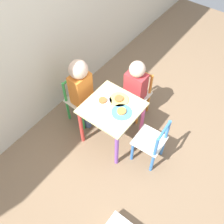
{
  "coord_description": "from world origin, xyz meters",
  "views": [
    {
      "loc": [
        -1.2,
        -0.91,
        2.29
      ],
      "look_at": [
        0.0,
        0.0,
        0.41
      ],
      "focal_mm": 42.0,
      "sensor_mm": 36.0,
      "label": 1
    }
  ],
  "objects_px": {
    "plate_back": "(103,101)",
    "child_right": "(134,87)",
    "chair_blue": "(151,143)",
    "chair_orange": "(136,95)",
    "kids_table": "(112,113)",
    "chair_green": "(80,100)",
    "child_back": "(82,87)",
    "plate_right": "(119,99)",
    "plate_front": "(122,112)"
  },
  "relations": [
    {
      "from": "kids_table",
      "to": "plate_right",
      "type": "height_order",
      "value": "plate_right"
    },
    {
      "from": "chair_green",
      "to": "chair_blue",
      "type": "relative_size",
      "value": 1.0
    },
    {
      "from": "chair_blue",
      "to": "child_back",
      "type": "height_order",
      "value": "child_back"
    },
    {
      "from": "chair_orange",
      "to": "plate_back",
      "type": "height_order",
      "value": "chair_orange"
    },
    {
      "from": "child_right",
      "to": "plate_back",
      "type": "bearing_deg",
      "value": -106.07
    },
    {
      "from": "child_right",
      "to": "plate_front",
      "type": "bearing_deg",
      "value": -74.01
    },
    {
      "from": "chair_green",
      "to": "child_right",
      "type": "xyz_separation_m",
      "value": [
        0.35,
        -0.43,
        0.17
      ]
    },
    {
      "from": "kids_table",
      "to": "child_right",
      "type": "relative_size",
      "value": 0.67
    },
    {
      "from": "kids_table",
      "to": "chair_green",
      "type": "xyz_separation_m",
      "value": [
        0.02,
        0.43,
        -0.13
      ]
    },
    {
      "from": "child_right",
      "to": "chair_blue",
      "type": "bearing_deg",
      "value": -39.22
    },
    {
      "from": "child_back",
      "to": "plate_right",
      "type": "height_order",
      "value": "child_back"
    },
    {
      "from": "kids_table",
      "to": "plate_right",
      "type": "bearing_deg",
      "value": 0.0
    },
    {
      "from": "child_right",
      "to": "plate_right",
      "type": "height_order",
      "value": "child_right"
    },
    {
      "from": "chair_orange",
      "to": "plate_front",
      "type": "bearing_deg",
      "value": -76.23
    },
    {
      "from": "plate_front",
      "to": "chair_green",
      "type": "bearing_deg",
      "value": 88.06
    },
    {
      "from": "kids_table",
      "to": "plate_front",
      "type": "height_order",
      "value": "plate_front"
    },
    {
      "from": "chair_orange",
      "to": "child_right",
      "type": "distance_m",
      "value": 0.18
    },
    {
      "from": "child_back",
      "to": "chair_orange",
      "type": "bearing_deg",
      "value": -39.11
    },
    {
      "from": "plate_back",
      "to": "child_right",
      "type": "bearing_deg",
      "value": -15.53
    },
    {
      "from": "chair_green",
      "to": "chair_orange",
      "type": "xyz_separation_m",
      "value": [
        0.41,
        -0.43,
        0.0
      ]
    },
    {
      "from": "kids_table",
      "to": "child_right",
      "type": "distance_m",
      "value": 0.37
    },
    {
      "from": "chair_orange",
      "to": "chair_green",
      "type": "bearing_deg",
      "value": -136.48
    },
    {
      "from": "kids_table",
      "to": "chair_green",
      "type": "height_order",
      "value": "chair_green"
    },
    {
      "from": "chair_green",
      "to": "child_right",
      "type": "distance_m",
      "value": 0.58
    },
    {
      "from": "chair_blue",
      "to": "plate_right",
      "type": "xyz_separation_m",
      "value": [
        0.08,
        0.43,
        0.23
      ]
    },
    {
      "from": "chair_green",
      "to": "plate_back",
      "type": "xyz_separation_m",
      "value": [
        -0.02,
        -0.33,
        0.23
      ]
    },
    {
      "from": "chair_green",
      "to": "plate_front",
      "type": "bearing_deg",
      "value": -89.52
    },
    {
      "from": "child_right",
      "to": "plate_right",
      "type": "xyz_separation_m",
      "value": [
        -0.26,
        -0.0,
        0.05
      ]
    },
    {
      "from": "child_back",
      "to": "child_right",
      "type": "distance_m",
      "value": 0.51
    },
    {
      "from": "plate_front",
      "to": "chair_orange",
      "type": "bearing_deg",
      "value": 14.31
    },
    {
      "from": "child_back",
      "to": "plate_front",
      "type": "bearing_deg",
      "value": -89.46
    },
    {
      "from": "chair_orange",
      "to": "child_right",
      "type": "xyz_separation_m",
      "value": [
        -0.06,
        -0.0,
        0.17
      ]
    },
    {
      "from": "chair_blue",
      "to": "kids_table",
      "type": "bearing_deg",
      "value": -90.0
    },
    {
      "from": "chair_green",
      "to": "child_back",
      "type": "height_order",
      "value": "child_back"
    },
    {
      "from": "plate_right",
      "to": "plate_front",
      "type": "distance_m",
      "value": 0.15
    },
    {
      "from": "chair_orange",
      "to": "plate_front",
      "type": "distance_m",
      "value": 0.5
    },
    {
      "from": "kids_table",
      "to": "child_back",
      "type": "distance_m",
      "value": 0.39
    },
    {
      "from": "chair_green",
      "to": "child_back",
      "type": "bearing_deg",
      "value": -90.0
    },
    {
      "from": "chair_blue",
      "to": "child_right",
      "type": "relative_size",
      "value": 0.73
    },
    {
      "from": "plate_back",
      "to": "plate_front",
      "type": "bearing_deg",
      "value": -90.0
    },
    {
      "from": "chair_green",
      "to": "chair_orange",
      "type": "distance_m",
      "value": 0.59
    },
    {
      "from": "chair_blue",
      "to": "plate_right",
      "type": "distance_m",
      "value": 0.49
    },
    {
      "from": "chair_green",
      "to": "plate_back",
      "type": "distance_m",
      "value": 0.4
    },
    {
      "from": "chair_green",
      "to": "plate_back",
      "type": "relative_size",
      "value": 3.21
    },
    {
      "from": "chair_green",
      "to": "plate_back",
      "type": "height_order",
      "value": "chair_green"
    },
    {
      "from": "kids_table",
      "to": "chair_blue",
      "type": "relative_size",
      "value": 0.91
    },
    {
      "from": "chair_blue",
      "to": "plate_right",
      "type": "bearing_deg",
      "value": -103.95
    },
    {
      "from": "chair_blue",
      "to": "chair_orange",
      "type": "bearing_deg",
      "value": -136.14
    },
    {
      "from": "chair_green",
      "to": "child_right",
      "type": "height_order",
      "value": "child_right"
    },
    {
      "from": "chair_blue",
      "to": "plate_front",
      "type": "xyz_separation_m",
      "value": [
        -0.02,
        0.32,
        0.23
      ]
    }
  ]
}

